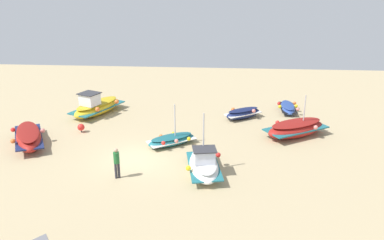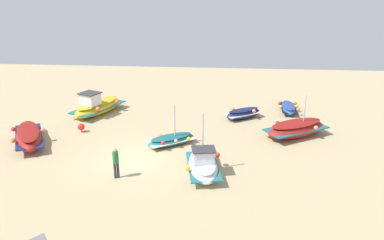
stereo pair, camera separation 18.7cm
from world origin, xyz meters
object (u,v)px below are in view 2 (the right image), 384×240
at_px(fishing_boat_0, 29,136).
at_px(fishing_boat_3, 97,106).
at_px(fishing_boat_5, 288,108).
at_px(mooring_buoy_0, 81,127).
at_px(person_walking, 116,161).
at_px(fishing_boat_1, 296,129).
at_px(fishing_boat_4, 243,113).
at_px(fishing_boat_2, 171,140).
at_px(fishing_boat_6, 203,164).

distance_m(fishing_boat_0, fishing_boat_3, 6.83).
distance_m(fishing_boat_5, mooring_buoy_0, 16.32).
height_order(person_walking, mooring_buoy_0, person_walking).
xyz_separation_m(fishing_boat_1, fishing_boat_4, (3.44, -3.36, -0.15)).
xyz_separation_m(fishing_boat_2, person_walking, (2.35, 4.68, 0.67)).
bearing_deg(fishing_boat_3, mooring_buoy_0, 25.70).
distance_m(fishing_boat_4, fishing_boat_6, 9.61).
relative_size(fishing_boat_0, fishing_boat_1, 1.02).
relative_size(fishing_boat_4, fishing_boat_5, 0.98).
relative_size(fishing_boat_2, fishing_boat_5, 1.06).
xyz_separation_m(fishing_boat_2, fishing_boat_5, (-8.58, -7.51, -0.00)).
bearing_deg(fishing_boat_6, fishing_boat_1, 124.63).
bearing_deg(fishing_boat_2, fishing_boat_5, -173.69).
bearing_deg(fishing_boat_3, fishing_boat_4, 112.95).
relative_size(fishing_boat_1, mooring_buoy_0, 7.70).
relative_size(fishing_boat_5, mooring_buoy_0, 5.03).
xyz_separation_m(fishing_boat_6, mooring_buoy_0, (8.94, -5.42, -0.14)).
bearing_deg(fishing_boat_2, fishing_boat_6, 86.56).
bearing_deg(fishing_boat_4, fishing_boat_5, -6.07).
distance_m(fishing_boat_1, fishing_boat_5, 5.35).
xyz_separation_m(fishing_boat_3, fishing_boat_5, (-15.38, -1.81, -0.30)).
xyz_separation_m(fishing_boat_0, mooring_buoy_0, (-2.64, -2.35, -0.16)).
relative_size(fishing_boat_0, mooring_buoy_0, 7.87).
bearing_deg(fishing_boat_2, fishing_boat_3, -74.91).
bearing_deg(fishing_boat_4, fishing_boat_3, 145.00).
relative_size(fishing_boat_3, fishing_boat_4, 1.69).
bearing_deg(mooring_buoy_0, fishing_boat_6, 148.77).
distance_m(fishing_boat_2, fishing_boat_6, 4.37).
distance_m(fishing_boat_2, fishing_boat_5, 11.40).
height_order(fishing_boat_4, mooring_buoy_0, fishing_boat_4).
bearing_deg(mooring_buoy_0, fishing_boat_1, -178.17).
height_order(fishing_boat_3, person_walking, fishing_boat_3).
distance_m(fishing_boat_2, fishing_boat_4, 7.37).
distance_m(fishing_boat_1, fishing_boat_2, 8.59).
xyz_separation_m(fishing_boat_3, fishing_boat_6, (-9.08, 9.43, -0.12)).
bearing_deg(fishing_boat_3, fishing_boat_2, 73.80).
height_order(fishing_boat_0, person_walking, person_walking).
xyz_separation_m(fishing_boat_0, fishing_boat_3, (-2.51, -6.35, 0.10)).
bearing_deg(fishing_boat_0, fishing_boat_3, -49.94).
relative_size(fishing_boat_0, fishing_boat_2, 1.48).
bearing_deg(fishing_boat_3, fishing_boat_0, 2.25).
height_order(fishing_boat_2, fishing_boat_6, fishing_boat_6).
distance_m(fishing_boat_3, fishing_boat_5, 15.48).
bearing_deg(person_walking, fishing_boat_0, 32.75).
bearing_deg(fishing_boat_5, fishing_boat_6, -27.40).
height_order(fishing_boat_1, person_walking, fishing_boat_1).
distance_m(fishing_boat_0, fishing_boat_2, 9.33).
height_order(fishing_boat_2, fishing_boat_3, fishing_boat_2).
bearing_deg(fishing_boat_0, fishing_boat_1, -109.27).
relative_size(fishing_boat_1, person_walking, 2.76).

